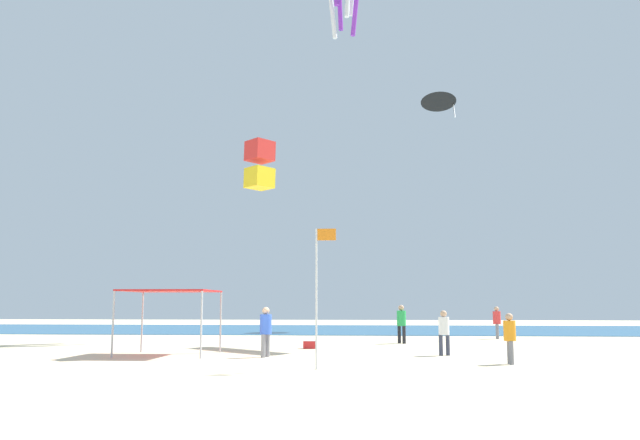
# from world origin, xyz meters

# --- Properties ---
(ground) EXTENTS (110.00, 110.00, 0.10)m
(ground) POSITION_xyz_m (0.00, 0.00, -0.05)
(ground) COLOR beige
(ocean_strip) EXTENTS (110.00, 18.27, 0.03)m
(ocean_strip) POSITION_xyz_m (0.00, 26.33, 0.01)
(ocean_strip) COLOR #28608C
(ocean_strip) RESTS_ON ground
(canopy_tent) EXTENTS (3.25, 2.94, 2.40)m
(canopy_tent) POSITION_xyz_m (-3.65, 2.27, 2.28)
(canopy_tent) COLOR #B2B2B7
(canopy_tent) RESTS_ON ground
(person_near_tent) EXTENTS (0.41, 0.39, 1.64)m
(person_near_tent) POSITION_xyz_m (6.52, 2.84, 0.97)
(person_near_tent) COLOR #33384C
(person_near_tent) RESTS_ON ground
(person_leftmost) EXTENTS (0.44, 0.44, 1.84)m
(person_leftmost) POSITION_xyz_m (5.32, 9.90, 1.08)
(person_leftmost) COLOR black
(person_leftmost) RESTS_ON ground
(person_central) EXTENTS (0.42, 0.46, 1.75)m
(person_central) POSITION_xyz_m (10.73, 14.35, 1.03)
(person_central) COLOR slate
(person_central) RESTS_ON ground
(person_rightmost) EXTENTS (0.38, 0.43, 1.59)m
(person_rightmost) POSITION_xyz_m (8.20, -0.39, 0.93)
(person_rightmost) COLOR slate
(person_rightmost) RESTS_ON ground
(person_far_shore) EXTENTS (0.42, 0.46, 1.77)m
(person_far_shore) POSITION_xyz_m (0.07, 1.61, 1.04)
(person_far_shore) COLOR slate
(person_far_shore) RESTS_ON ground
(banner_flag) EXTENTS (0.61, 0.06, 4.10)m
(banner_flag) POSITION_xyz_m (2.30, -2.44, 2.44)
(banner_flag) COLOR silver
(banner_flag) RESTS_ON ground
(cooler_box) EXTENTS (0.57, 0.37, 0.35)m
(cooler_box) POSITION_xyz_m (1.26, 6.06, 0.18)
(cooler_box) COLOR red
(cooler_box) RESTS_ON ground
(kite_delta_black) EXTENTS (2.90, 2.93, 2.38)m
(kite_delta_black) POSITION_xyz_m (9.39, 27.21, 17.88)
(kite_delta_black) COLOR black
(kite_box_red) EXTENTS (1.30, 1.30, 1.95)m
(kite_box_red) POSITION_xyz_m (-0.58, 3.61, 7.46)
(kite_box_red) COLOR red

